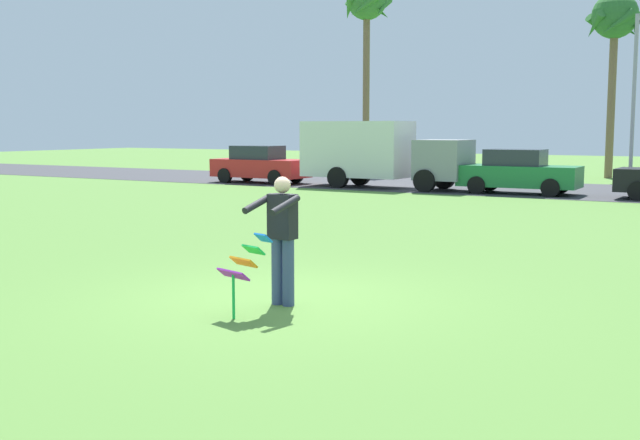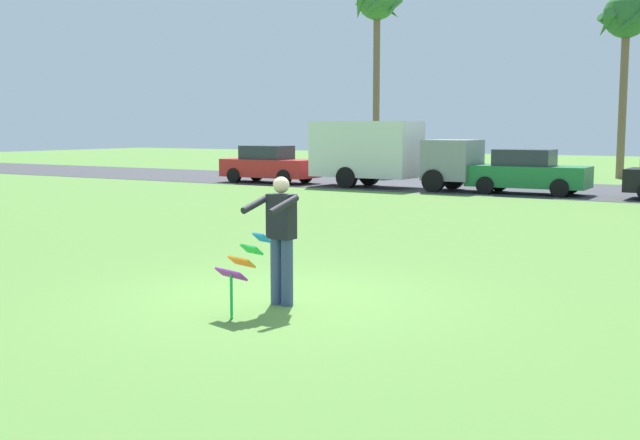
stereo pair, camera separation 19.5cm
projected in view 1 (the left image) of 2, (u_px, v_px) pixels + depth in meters
name	position (u px, v px, depth m)	size (l,w,h in m)	color
ground_plane	(279.00, 299.00, 10.93)	(120.00, 120.00, 0.00)	#568438
road_strip	(589.00, 191.00, 29.26)	(120.00, 8.00, 0.01)	#38383D
person_kite_flyer	(282.00, 235.00, 10.43)	(0.56, 0.67, 1.73)	#384772
kite_held	(244.00, 264.00, 9.82)	(0.53, 0.71, 1.04)	blue
parked_car_red	(260.00, 165.00, 33.66)	(4.22, 1.88, 1.60)	red
parked_truck_grey_van	(376.00, 152.00, 30.85)	(6.75, 2.24, 2.62)	gray
parked_car_green	(518.00, 172.00, 28.11)	(4.23, 1.90, 1.60)	#1E7238
palm_tree_left_near	(367.00, 10.00, 41.26)	(2.58, 2.71, 10.10)	brown
palm_tree_right_near	(615.00, 24.00, 36.09)	(2.58, 2.71, 8.54)	brown
streetlight_pole	(635.00, 88.00, 32.52)	(0.24, 1.65, 7.00)	#9E9EA3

